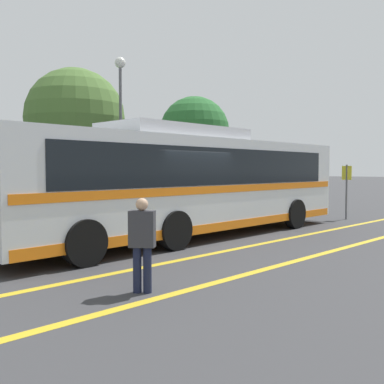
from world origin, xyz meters
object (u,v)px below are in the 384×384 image
Objects in this scene: parked_car_3 at (187,197)px; street_lamp at (120,102)px; tree_1 at (195,132)px; tree_2 at (75,118)px; transit_bus at (192,182)px; bus_stop_sign at (347,185)px; parked_car_2 at (77,205)px; pedestrian_0 at (142,240)px; parked_car_4 at (262,195)px.

parked_car_3 is 5.52m from street_lamp.
tree_2 reaches higher than tree_1.
transit_bus is 11.82m from tree_2.
bus_stop_sign is at bearing -63.63° from street_lamp.
parked_car_2 is 6.78m from street_lamp.
bus_stop_sign is 13.58m from tree_2.
transit_bus is 1.77× the size of street_lamp.
street_lamp is at bearing -154.69° from bus_stop_sign.
tree_1 is 0.96× the size of tree_2.
bus_stop_sign reaches higher than pedestrian_0.
parked_car_2 is 0.85× the size of parked_car_3.
bus_stop_sign is at bearing -127.76° from parked_car_2.
parked_car_3 is 3.12× the size of pedestrian_0.
bus_stop_sign is 13.79m from tree_1.
street_lamp is at bearing 67.18° from parked_car_4.
pedestrian_0 is at bearing -79.60° from bus_stop_sign.
tree_2 is at bearing 165.01° from transit_bus.
tree_2 reaches higher than parked_car_3.
parked_car_4 is 10.55m from tree_2.
tree_1 reaches higher than pedestrian_0.
tree_1 reaches higher than transit_bus.
transit_bus is 3.21× the size of parked_car_4.
street_lamp is at bearing 156.54° from transit_bus.
parked_car_4 is 1.81× the size of bus_stop_sign.
bus_stop_sign is (7.76, -1.10, -0.26)m from transit_bus.
tree_1 reaches higher than parked_car_3.
parked_car_4 is 7.98m from tree_1.
tree_2 is (7.60, 14.76, 3.74)m from pedestrian_0.
parked_car_2 is (-0.88, 4.95, -0.94)m from transit_bus.
street_lamp is at bearing -80.67° from tree_2.
parked_car_2 is at bearing -144.23° from street_lamp.
parked_car_4 is 0.56× the size of tree_2.
transit_bus is 3.09× the size of parked_car_2.
transit_bus is 16.97m from tree_1.
bus_stop_sign is at bearing -108.50° from tree_1.
parked_car_4 is (11.17, -0.09, -0.06)m from parked_car_2.
pedestrian_0 is 17.02m from tree_2.
street_lamp is 3.25m from tree_2.
pedestrian_0 is at bearing 152.52° from parked_car_2.
bus_stop_sign is at bearing -151.59° from parked_car_3.
parked_car_2 is 15.02m from tree_1.
tree_2 is (-0.52, 3.16, -0.55)m from street_lamp.
parked_car_4 is at bearing -89.25° from parked_car_3.
tree_1 is at bearing -85.96° from pedestrian_0.
street_lamp reaches higher than pedestrian_0.
parked_car_4 is at bearing -93.21° from parked_car_2.
bus_stop_sign is 0.31× the size of tree_2.
tree_1 reaches higher than parked_car_2.
bus_stop_sign reaches higher than parked_car_3.
tree_2 reaches higher than pedestrian_0.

